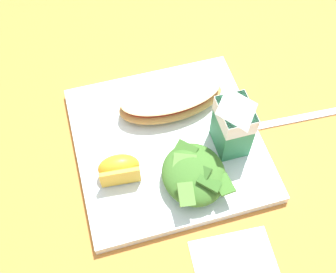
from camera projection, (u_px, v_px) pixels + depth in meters
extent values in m
plane|color=#C67A33|center=(168.00, 145.00, 0.66)|extent=(3.00, 3.00, 0.00)
cube|color=silver|center=(168.00, 143.00, 0.65)|extent=(0.28, 0.28, 0.02)
ellipsoid|color=tan|center=(171.00, 100.00, 0.67)|extent=(0.09, 0.17, 0.03)
ellipsoid|color=maroon|center=(171.00, 96.00, 0.66)|extent=(0.08, 0.16, 0.01)
ellipsoid|color=#EAD184|center=(171.00, 93.00, 0.65)|extent=(0.08, 0.17, 0.01)
ellipsoid|color=#3D7028|center=(194.00, 174.00, 0.59)|extent=(0.10, 0.09, 0.04)
cube|color=#3D7028|center=(186.00, 150.00, 0.60)|extent=(0.04, 0.04, 0.01)
cube|color=#5B8E3D|center=(185.00, 162.00, 0.59)|extent=(0.03, 0.04, 0.01)
cube|color=#5B8E3D|center=(186.00, 194.00, 0.56)|extent=(0.03, 0.03, 0.02)
cube|color=#336023|center=(209.00, 182.00, 0.57)|extent=(0.04, 0.04, 0.02)
cube|color=#4C8433|center=(194.00, 169.00, 0.58)|extent=(0.03, 0.03, 0.01)
cube|color=#336023|center=(199.00, 173.00, 0.58)|extent=(0.04, 0.04, 0.02)
cube|color=#3D7028|center=(224.00, 184.00, 0.57)|extent=(0.03, 0.02, 0.01)
cube|color=#2D8451|center=(232.00, 127.00, 0.61)|extent=(0.06, 0.04, 0.09)
cube|color=white|center=(235.00, 115.00, 0.58)|extent=(0.06, 0.05, 0.03)
pyramid|color=white|center=(238.00, 104.00, 0.56)|extent=(0.06, 0.04, 0.02)
ellipsoid|color=orange|center=(119.00, 167.00, 0.60)|extent=(0.04, 0.06, 0.04)
cube|color=gold|center=(120.00, 177.00, 0.59)|extent=(0.01, 0.06, 0.03)
cube|color=white|center=(238.00, 273.00, 0.55)|extent=(0.12, 0.12, 0.00)
cube|color=silver|center=(302.00, 117.00, 0.68)|extent=(0.02, 0.17, 0.01)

